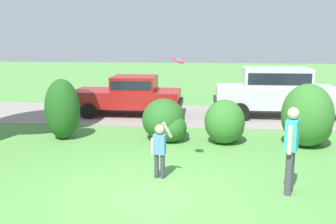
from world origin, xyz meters
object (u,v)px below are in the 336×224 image
at_px(child_thrower, 160,147).
at_px(adult_onlooker, 291,146).
at_px(parked_suv, 275,90).
at_px(parked_sedan, 129,94).
at_px(frisbee, 178,60).

distance_m(child_thrower, adult_onlooker, 2.74).
bearing_deg(parked_suv, parked_sedan, -178.04).
bearing_deg(child_thrower, adult_onlooker, -12.15).
bearing_deg(child_thrower, frisbee, 48.77).
bearing_deg(adult_onlooker, parked_suv, 82.83).
distance_m(parked_sedan, adult_onlooker, 8.82).
xyz_separation_m(parked_sedan, parked_suv, (5.69, 0.19, 0.23)).
height_order(child_thrower, frisbee, frisbee).
relative_size(parked_sedan, parked_suv, 0.94).
bearing_deg(parked_suv, child_thrower, -117.16).
bearing_deg(parked_sedan, frisbee, -69.34).
distance_m(parked_suv, child_thrower, 7.95).
xyz_separation_m(child_thrower, adult_onlooker, (2.66, -0.57, 0.27)).
xyz_separation_m(parked_suv, frisbee, (-3.26, -6.65, 1.49)).
bearing_deg(parked_sedan, parked_suv, 1.96).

